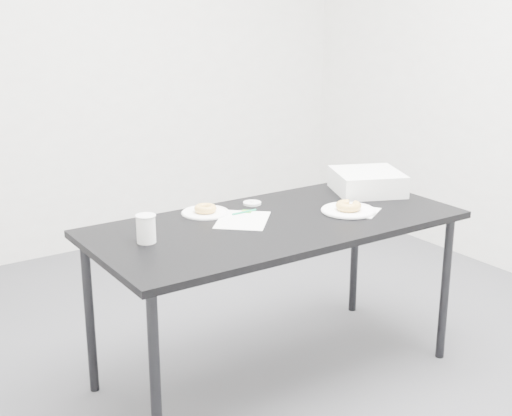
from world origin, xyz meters
TOP-DOWN VIEW (x-y plane):
  - floor at (0.00, 0.00)m, footprint 4.00×4.00m
  - wall_back at (0.00, 2.00)m, footprint 4.00×0.02m
  - table at (0.06, -0.08)m, footprint 1.62×0.77m
  - scorecard at (-0.06, 0.00)m, footprint 0.34×0.34m
  - logo_patch at (0.02, 0.09)m, footprint 0.06×0.06m
  - pen at (0.00, 0.08)m, footprint 0.12×0.01m
  - napkin at (0.44, -0.18)m, footprint 0.23×0.23m
  - plate_near at (0.40, -0.16)m, footprint 0.24×0.24m
  - donut_near at (0.40, -0.16)m, footprint 0.15×0.15m
  - plate_far at (-0.14, 0.18)m, footprint 0.21×0.21m
  - donut_far at (-0.14, 0.18)m, footprint 0.11×0.11m
  - coffee_cup at (-0.53, -0.02)m, footprint 0.08×0.08m
  - cup_lid at (0.11, 0.18)m, footprint 0.08×0.08m
  - bakery_box at (0.70, 0.04)m, footprint 0.41×0.41m

SIDE VIEW (x-z plane):
  - floor at x=0.00m, z-range 0.00..0.00m
  - table at x=0.06m, z-range 0.31..1.05m
  - scorecard at x=-0.06m, z-range 0.74..0.74m
  - napkin at x=0.44m, z-range 0.74..0.74m
  - plate_far at x=-0.14m, z-range 0.74..0.74m
  - logo_patch at x=0.02m, z-range 0.74..0.74m
  - cup_lid at x=0.11m, z-range 0.74..0.75m
  - pen at x=0.00m, z-range 0.74..0.75m
  - plate_near at x=0.40m, z-range 0.74..0.75m
  - donut_far at x=-0.14m, z-range 0.74..0.78m
  - donut_near at x=0.40m, z-range 0.75..0.78m
  - bakery_box at x=0.70m, z-range 0.74..0.84m
  - coffee_cup at x=-0.53m, z-range 0.74..0.85m
  - wall_back at x=0.00m, z-range 0.00..2.70m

